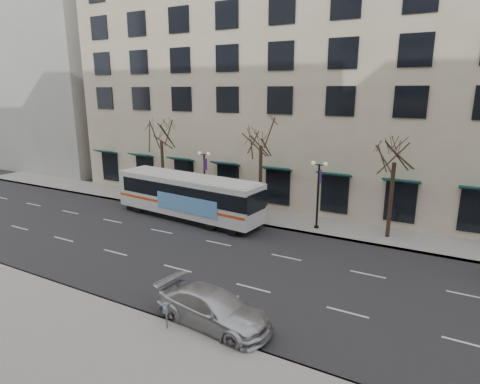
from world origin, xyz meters
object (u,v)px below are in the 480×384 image
Objects in this scene: lamp_post_right at (318,192)px; pay_station at (166,310)px; lamp_post_left at (205,178)px; city_bus at (189,196)px; silver_car at (213,308)px; tree_far_mid at (261,134)px; tree_far_left at (161,130)px; tree_far_right at (396,148)px.

pay_station is (-1.52, -15.79, -1.93)m from lamp_post_right.
lamp_post_left is at bearing 180.00° from lamp_post_right.
city_bus is 15.86m from pay_station.
lamp_post_left is 0.93× the size of silver_car.
silver_car is (9.98, -14.40, -2.13)m from lamp_post_left.
lamp_post_right reaches higher than pay_station.
tree_far_mid is 7.15× the size of pay_station.
tree_far_mid is at bearing 36.80° from city_bus.
tree_far_right is at bearing 0.00° from tree_far_left.
tree_far_right is at bearing -11.73° from silver_car.
lamp_post_left is at bearing 41.47° from silver_car.
pay_station is at bearing -61.76° from lamp_post_left.
lamp_post_left is at bearing -6.83° from tree_far_left.
tree_far_left is at bearing 125.58° from pay_station.
lamp_post_right is 14.56m from silver_car.
city_bus is at bearing -30.91° from tree_far_left.
silver_car is (14.99, -15.00, -5.89)m from tree_far_left.
city_bus is at bearing -166.40° from lamp_post_right.
lamp_post_left is 0.39× the size of city_bus.
lamp_post_right is 4.35× the size of pay_station.
tree_far_left is at bearing 180.00° from tree_far_right.
lamp_post_right is at bearing 19.16° from city_bus.
tree_far_mid is at bearing 173.17° from lamp_post_right.
tree_far_left is 22.01m from silver_car.
tree_far_mid is (10.00, 0.00, 0.21)m from tree_far_left.
lamp_post_left is 2.61m from city_bus.
lamp_post_right is at bearing 80.65° from pay_station.
city_bus is (5.03, -3.01, -4.74)m from tree_far_left.
pay_station is at bearing -111.65° from tree_far_right.
tree_far_mid is 1.64× the size of lamp_post_right.
tree_far_left is 7.54m from city_bus.
tree_far_left reaches higher than pay_station.
city_bus is 2.40× the size of silver_car.
lamp_post_left is at bearing -173.15° from tree_far_mid.
tree_far_right is (10.00, -0.00, -0.48)m from tree_far_mid.
tree_far_left is 15.48m from lamp_post_right.
silver_car is (9.96, -11.99, -1.14)m from city_bus.
pay_station is at bearing -52.15° from city_bus.
lamp_post_left is 17.65m from silver_car.
lamp_post_left is (-14.99, -0.60, -3.48)m from tree_far_right.
city_bus is at bearing -168.62° from tree_far_right.
pay_station is (8.46, -13.38, -0.94)m from city_bus.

